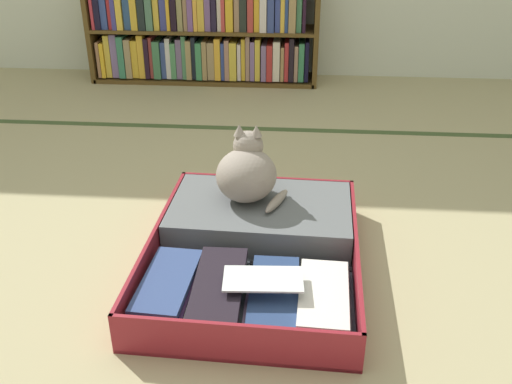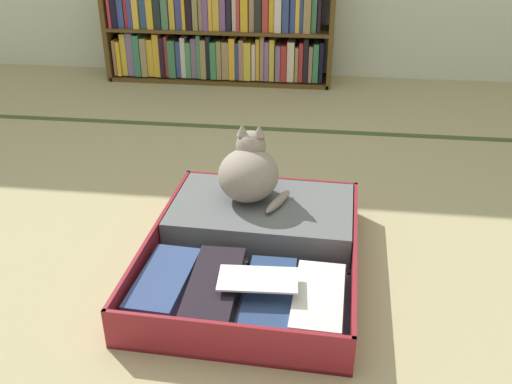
{
  "view_description": "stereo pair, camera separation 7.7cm",
  "coord_description": "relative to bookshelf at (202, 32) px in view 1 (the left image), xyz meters",
  "views": [
    {
      "loc": [
        0.27,
        -1.38,
        1.1
      ],
      "look_at": [
        0.14,
        0.24,
        0.23
      ],
      "focal_mm": 39.85,
      "sensor_mm": 36.0,
      "label": 1
    },
    {
      "loc": [
        0.35,
        -1.37,
        1.1
      ],
      "look_at": [
        0.14,
        0.24,
        0.23
      ],
      "focal_mm": 39.85,
      "sensor_mm": 36.0,
      "label": 2
    }
  ],
  "objects": [
    {
      "name": "bookshelf",
      "position": [
        0.0,
        0.0,
        0.0
      ],
      "size": [
        1.44,
        0.3,
        0.66
      ],
      "color": "brown",
      "rests_on": "ground_plane"
    },
    {
      "name": "tatami_border",
      "position": [
        0.36,
        -0.85,
        -0.31
      ],
      "size": [
        4.8,
        0.05,
        0.0
      ],
      "color": "#3E512A",
      "rests_on": "ground_plane"
    },
    {
      "name": "ground_plane",
      "position": [
        0.36,
        -2.23,
        -0.31
      ],
      "size": [
        10.0,
        10.0,
        0.0
      ],
      "primitive_type": "plane",
      "color": "tan"
    },
    {
      "name": "open_suitcase",
      "position": [
        0.5,
        -2.03,
        -0.26
      ],
      "size": [
        0.69,
        0.88,
        0.13
      ],
      "color": "maroon",
      "rests_on": "ground_plane"
    },
    {
      "name": "black_cat",
      "position": [
        0.46,
        -1.83,
        -0.09
      ],
      "size": [
        0.27,
        0.25,
        0.26
      ],
      "color": "gray",
      "rests_on": "open_suitcase"
    }
  ]
}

